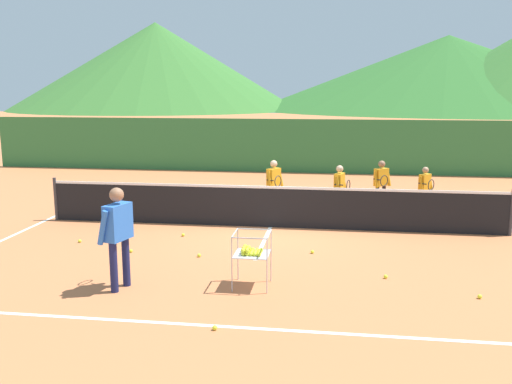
% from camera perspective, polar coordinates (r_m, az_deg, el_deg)
% --- Properties ---
extents(ground_plane, '(120.00, 120.00, 0.00)m').
position_cam_1_polar(ground_plane, '(12.74, 1.52, -3.70)').
color(ground_plane, '#C67042').
extents(line_baseline_near, '(11.07, 0.08, 0.01)m').
position_cam_1_polar(line_baseline_near, '(7.63, -3.29, -13.88)').
color(line_baseline_near, white).
rests_on(line_baseline_near, ground).
extents(line_baseline_far, '(11.07, 0.08, 0.01)m').
position_cam_1_polar(line_baseline_far, '(17.41, 3.32, 0.23)').
color(line_baseline_far, white).
rests_on(line_baseline_far, ground).
extents(line_sideline_west, '(0.08, 10.27, 0.01)m').
position_cam_1_polar(line_sideline_west, '(14.43, -20.92, -2.68)').
color(line_sideline_west, white).
rests_on(line_sideline_west, ground).
extents(line_service_center, '(0.08, 5.05, 0.01)m').
position_cam_1_polar(line_service_center, '(12.74, 1.52, -3.69)').
color(line_service_center, white).
rests_on(line_service_center, ground).
extents(tennis_net, '(10.69, 0.08, 1.05)m').
position_cam_1_polar(tennis_net, '(12.62, 1.53, -1.50)').
color(tennis_net, '#333338').
rests_on(tennis_net, ground).
extents(instructor, '(0.44, 0.82, 1.66)m').
position_cam_1_polar(instructor, '(8.92, -14.25, -3.75)').
color(instructor, '#191E4C').
rests_on(instructor, ground).
extents(student_0, '(0.44, 0.73, 1.36)m').
position_cam_1_polar(student_0, '(14.17, 1.89, 1.16)').
color(student_0, black).
rests_on(student_0, ground).
extents(student_1, '(0.42, 0.69, 1.29)m').
position_cam_1_polar(student_1, '(13.86, 8.75, 0.66)').
color(student_1, silver).
rests_on(student_1, ground).
extents(student_2, '(0.50, 0.68, 1.33)m').
position_cam_1_polar(student_2, '(14.72, 12.98, 1.18)').
color(student_2, black).
rests_on(student_2, ground).
extents(student_3, '(0.43, 0.67, 1.20)m').
position_cam_1_polar(student_3, '(14.76, 17.27, 0.69)').
color(student_3, navy).
rests_on(student_3, ground).
extents(ball_cart, '(0.58, 0.58, 0.90)m').
position_cam_1_polar(ball_cart, '(8.85, -0.54, -6.26)').
color(ball_cart, '#B7B7BC').
rests_on(ball_cart, ground).
extents(tennis_ball_0, '(0.07, 0.07, 0.07)m').
position_cam_1_polar(tennis_ball_0, '(10.57, -5.98, -6.61)').
color(tennis_ball_0, yellow).
rests_on(tennis_ball_0, ground).
extents(tennis_ball_1, '(0.07, 0.07, 0.07)m').
position_cam_1_polar(tennis_ball_1, '(11.08, -12.97, -6.02)').
color(tennis_ball_1, yellow).
rests_on(tennis_ball_1, ground).
extents(tennis_ball_2, '(0.07, 0.07, 0.07)m').
position_cam_1_polar(tennis_ball_2, '(9.63, 13.41, -8.61)').
color(tennis_ball_2, yellow).
rests_on(tennis_ball_2, ground).
extents(tennis_ball_3, '(0.07, 0.07, 0.07)m').
position_cam_1_polar(tennis_ball_3, '(10.79, 5.91, -6.24)').
color(tennis_ball_3, yellow).
rests_on(tennis_ball_3, ground).
extents(tennis_ball_4, '(0.07, 0.07, 0.07)m').
position_cam_1_polar(tennis_ball_4, '(7.53, -4.34, -13.98)').
color(tennis_ball_4, yellow).
rests_on(tennis_ball_4, ground).
extents(tennis_ball_5, '(0.07, 0.07, 0.07)m').
position_cam_1_polar(tennis_ball_5, '(12.06, -7.64, -4.46)').
color(tennis_ball_5, yellow).
rests_on(tennis_ball_5, ground).
extents(tennis_ball_6, '(0.07, 0.07, 0.07)m').
position_cam_1_polar(tennis_ball_6, '(9.20, 22.37, -10.08)').
color(tennis_ball_6, yellow).
rests_on(tennis_ball_6, ground).
extents(tennis_ball_8, '(0.07, 0.07, 0.07)m').
position_cam_1_polar(tennis_ball_8, '(12.06, -17.97, -4.90)').
color(tennis_ball_8, yellow).
rests_on(tennis_ball_8, ground).
extents(windscreen_fence, '(24.36, 0.08, 2.05)m').
position_cam_1_polar(windscreen_fence, '(20.94, 4.20, 4.83)').
color(windscreen_fence, '#33753D').
rests_on(windscreen_fence, ground).
extents(hill_0, '(59.52, 59.52, 11.26)m').
position_cam_1_polar(hill_0, '(91.22, 19.34, 11.71)').
color(hill_0, '#2D6628').
rests_on(hill_0, ground).
extents(hill_1, '(44.55, 44.55, 13.23)m').
position_cam_1_polar(hill_1, '(88.46, -10.38, 12.82)').
color(hill_1, '#38702D').
rests_on(hill_1, ground).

